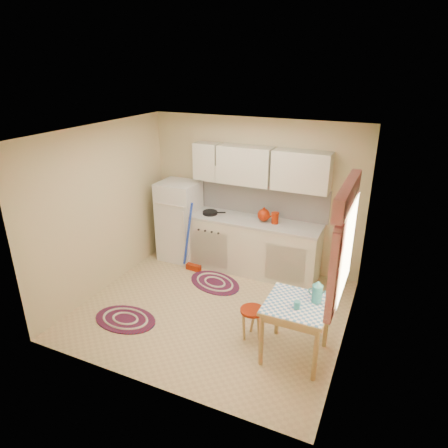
# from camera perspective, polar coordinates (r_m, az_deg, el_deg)

# --- Properties ---
(room_shell) EXTENTS (3.64, 3.60, 2.52)m
(room_shell) POSITION_cam_1_polar(r_m,az_deg,el_deg) (5.28, 0.91, 3.47)
(room_shell) COLOR #CBB382
(room_shell) RESTS_ON ground
(fridge) EXTENTS (0.65, 0.60, 1.40)m
(fridge) POSITION_cam_1_polar(r_m,az_deg,el_deg) (7.03, -6.36, 0.45)
(fridge) COLOR silver
(fridge) RESTS_ON ground
(broom) EXTENTS (0.29, 0.14, 1.20)m
(broom) POSITION_cam_1_polar(r_m,az_deg,el_deg) (6.59, -4.51, -1.98)
(broom) COLOR blue
(broom) RESTS_ON ground
(base_cabinets) EXTENTS (2.25, 0.60, 0.88)m
(base_cabinets) POSITION_cam_1_polar(r_m,az_deg,el_deg) (6.65, 3.85, -3.22)
(base_cabinets) COLOR beige
(base_cabinets) RESTS_ON ground
(countertop) EXTENTS (2.27, 0.62, 0.04)m
(countertop) POSITION_cam_1_polar(r_m,az_deg,el_deg) (6.47, 3.95, 0.46)
(countertop) COLOR #B3B2AA
(countertop) RESTS_ON base_cabinets
(frying_pan) EXTENTS (0.32, 0.32, 0.05)m
(frying_pan) POSITION_cam_1_polar(r_m,az_deg,el_deg) (6.68, -2.01, 1.62)
(frying_pan) COLOR black
(frying_pan) RESTS_ON countertop
(red_kettle) EXTENTS (0.24, 0.22, 0.22)m
(red_kettle) POSITION_cam_1_polar(r_m,az_deg,el_deg) (6.36, 5.70, 1.29)
(red_kettle) COLOR #8F1F05
(red_kettle) RESTS_ON countertop
(red_canister) EXTENTS (0.13, 0.13, 0.16)m
(red_canister) POSITION_cam_1_polar(r_m,az_deg,el_deg) (6.32, 7.30, 0.76)
(red_canister) COLOR #8F1F05
(red_canister) RESTS_ON countertop
(table) EXTENTS (0.72, 0.72, 0.72)m
(table) POSITION_cam_1_polar(r_m,az_deg,el_deg) (4.93, 10.10, -14.67)
(table) COLOR tan
(table) RESTS_ON ground
(stool) EXTENTS (0.36, 0.36, 0.42)m
(stool) POSITION_cam_1_polar(r_m,az_deg,el_deg) (5.23, 4.01, -13.96)
(stool) COLOR #8F1F05
(stool) RESTS_ON ground
(coffee_pot) EXTENTS (0.17, 0.16, 0.30)m
(coffee_pot) POSITION_cam_1_polar(r_m,az_deg,el_deg) (4.71, 13.19, -9.35)
(coffee_pot) COLOR teal
(coffee_pot) RESTS_ON table
(mug) EXTENTS (0.08, 0.08, 0.10)m
(mug) POSITION_cam_1_polar(r_m,az_deg,el_deg) (4.61, 10.39, -11.34)
(mug) COLOR teal
(mug) RESTS_ON table
(rug_center) EXTENTS (1.06, 0.88, 0.02)m
(rug_center) POSITION_cam_1_polar(r_m,az_deg,el_deg) (6.45, -1.32, -8.37)
(rug_center) COLOR maroon
(rug_center) RESTS_ON ground
(rug_left) EXTENTS (0.90, 0.60, 0.02)m
(rug_left) POSITION_cam_1_polar(r_m,az_deg,el_deg) (5.79, -13.91, -13.06)
(rug_left) COLOR maroon
(rug_left) RESTS_ON ground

